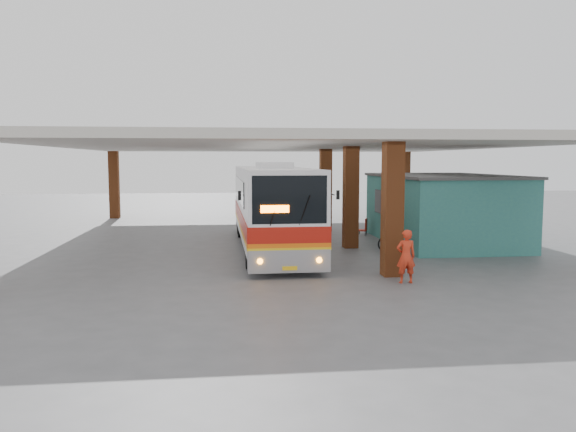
{
  "coord_description": "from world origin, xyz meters",
  "views": [
    {
      "loc": [
        -2.41,
        -20.55,
        3.75
      ],
      "look_at": [
        -0.06,
        0.0,
        1.7
      ],
      "focal_mm": 35.0,
      "sensor_mm": 36.0,
      "label": 1
    }
  ],
  "objects_px": {
    "motorcycle": "(394,239)",
    "pedestrian": "(406,256)",
    "coach_bus": "(271,206)",
    "red_chair": "(364,227)"
  },
  "relations": [
    {
      "from": "motorcycle",
      "to": "red_chair",
      "type": "bearing_deg",
      "value": -22.91
    },
    {
      "from": "coach_bus",
      "to": "motorcycle",
      "type": "xyz_separation_m",
      "value": [
        5.12,
        -0.81,
        -1.37
      ]
    },
    {
      "from": "coach_bus",
      "to": "motorcycle",
      "type": "height_order",
      "value": "coach_bus"
    },
    {
      "from": "pedestrian",
      "to": "red_chair",
      "type": "xyz_separation_m",
      "value": [
        1.5,
        11.02,
        -0.45
      ]
    },
    {
      "from": "motorcycle",
      "to": "pedestrian",
      "type": "distance_m",
      "value": 6.55
    },
    {
      "from": "coach_bus",
      "to": "pedestrian",
      "type": "xyz_separation_m",
      "value": [
        3.53,
        -7.15,
        -1.0
      ]
    },
    {
      "from": "motorcycle",
      "to": "red_chair",
      "type": "relative_size",
      "value": 2.11
    },
    {
      "from": "coach_bus",
      "to": "red_chair",
      "type": "height_order",
      "value": "coach_bus"
    },
    {
      "from": "coach_bus",
      "to": "motorcycle",
      "type": "distance_m",
      "value": 5.36
    },
    {
      "from": "coach_bus",
      "to": "red_chair",
      "type": "bearing_deg",
      "value": 37.09
    }
  ]
}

